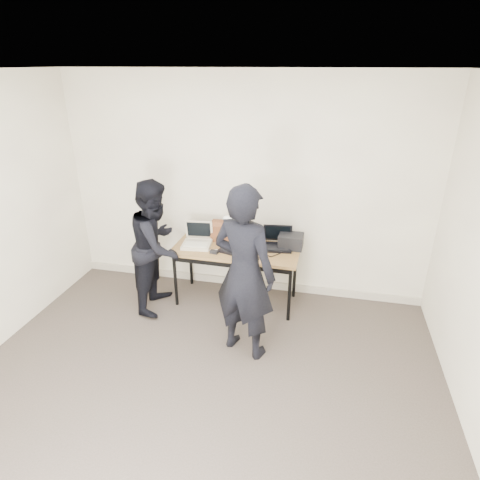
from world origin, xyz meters
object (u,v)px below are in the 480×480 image
(laptop_beige, at_px, (197,241))
(person_observer, at_px, (157,246))
(laptop_center, at_px, (237,245))
(leather_satchel, at_px, (226,231))
(person_typist, at_px, (244,273))
(laptop_right, at_px, (277,242))
(desk, at_px, (236,253))
(equipment_box, at_px, (291,241))

(laptop_beige, xyz_separation_m, person_observer, (-0.40, -0.27, 0.02))
(laptop_center, xyz_separation_m, person_observer, (-0.90, -0.26, 0.01))
(laptop_beige, height_order, person_observer, person_observer)
(leather_satchel, relative_size, person_typist, 0.20)
(laptop_right, xyz_separation_m, person_typist, (-0.18, -1.05, 0.12))
(laptop_beige, bearing_deg, person_typist, -55.07)
(desk, distance_m, laptop_center, 0.12)
(desk, height_order, person_typist, person_typist)
(person_typist, bearing_deg, laptop_right, -80.64)
(desk, xyz_separation_m, equipment_box, (0.63, 0.19, 0.14))
(desk, distance_m, leather_satchel, 0.34)
(laptop_beige, distance_m, equipment_box, 1.13)
(desk, relative_size, person_observer, 0.96)
(desk, distance_m, laptop_right, 0.51)
(laptop_right, bearing_deg, laptop_center, -165.04)
(leather_satchel, distance_m, person_observer, 0.86)
(desk, xyz_separation_m, laptop_beige, (-0.48, 0.01, 0.11))
(equipment_box, bearing_deg, person_typist, -107.66)
(leather_satchel, bearing_deg, person_typist, -68.30)
(equipment_box, bearing_deg, laptop_beige, -170.76)
(laptop_center, relative_size, person_observer, 0.26)
(leather_satchel, distance_m, equipment_box, 0.81)
(laptop_center, height_order, leather_satchel, laptop_center)
(laptop_beige, relative_size, laptop_center, 0.89)
(desk, bearing_deg, laptop_beige, 179.82)
(desk, relative_size, equipment_box, 5.30)
(desk, xyz_separation_m, leather_satchel, (-0.18, 0.23, 0.19))
(laptop_center, height_order, laptop_right, laptop_center)
(leather_satchel, bearing_deg, laptop_beige, -145.61)
(desk, distance_m, person_typist, 0.95)
(laptop_beige, distance_m, person_typist, 1.18)
(leather_satchel, bearing_deg, laptop_right, -5.97)
(desk, xyz_separation_m, person_typist, (0.29, -0.88, 0.23))
(equipment_box, height_order, person_typist, person_typist)
(equipment_box, bearing_deg, leather_satchel, 177.48)
(laptop_right, height_order, person_observer, person_observer)
(laptop_right, distance_m, person_typist, 1.07)
(person_observer, bearing_deg, leather_satchel, -56.84)
(person_typist, distance_m, person_observer, 1.33)
(laptop_center, relative_size, equipment_box, 1.45)
(laptop_right, xyz_separation_m, person_observer, (-1.35, -0.43, 0.01))
(laptop_right, relative_size, person_observer, 0.24)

